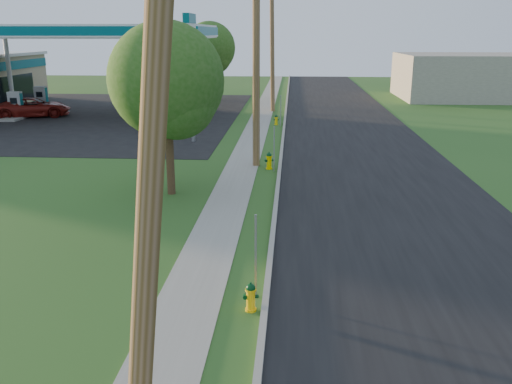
# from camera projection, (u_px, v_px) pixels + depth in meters

# --- Properties ---
(road) EXTENTS (8.00, 120.00, 0.02)m
(road) POSITION_uv_depth(u_px,v_px,m) (396.00, 218.00, 17.85)
(road) COLOR black
(road) RESTS_ON ground
(curb) EXTENTS (0.15, 120.00, 0.15)m
(curb) POSITION_uv_depth(u_px,v_px,m) (275.00, 213.00, 18.09)
(curb) COLOR gray
(curb) RESTS_ON ground
(sidewalk) EXTENTS (1.50, 120.00, 0.03)m
(sidewalk) POSITION_uv_depth(u_px,v_px,m) (223.00, 214.00, 18.22)
(sidewalk) COLOR gray
(sidewalk) RESTS_ON ground
(forecourt) EXTENTS (26.00, 28.00, 0.02)m
(forecourt) POSITION_uv_depth(u_px,v_px,m) (63.00, 115.00, 40.23)
(forecourt) COLOR black
(forecourt) RESTS_ON ground
(utility_pole_near) EXTENTS (1.40, 0.32, 9.48)m
(utility_pole_near) POSITION_uv_depth(u_px,v_px,m) (152.00, 129.00, 6.30)
(utility_pole_near) COLOR brown
(utility_pole_near) RESTS_ON ground
(utility_pole_mid) EXTENTS (1.40, 0.32, 9.80)m
(utility_pole_mid) POSITION_uv_depth(u_px,v_px,m) (256.00, 55.00, 23.48)
(utility_pole_mid) COLOR brown
(utility_pole_mid) RESTS_ON ground
(utility_pole_far) EXTENTS (1.40, 0.32, 9.50)m
(utility_pole_far) POSITION_uv_depth(u_px,v_px,m) (272.00, 47.00, 40.75)
(utility_pole_far) COLOR brown
(utility_pole_far) RESTS_ON ground
(sign_post_near) EXTENTS (0.05, 0.04, 2.00)m
(sign_post_near) POSITION_uv_depth(u_px,v_px,m) (256.00, 256.00, 12.29)
(sign_post_near) COLOR gray
(sign_post_near) RESTS_ON ground
(sign_post_mid) EXTENTS (0.05, 0.04, 2.00)m
(sign_post_mid) POSITION_uv_depth(u_px,v_px,m) (274.00, 149.00, 23.59)
(sign_post_mid) COLOR gray
(sign_post_mid) RESTS_ON ground
(sign_post_far) EXTENTS (0.05, 0.04, 2.00)m
(sign_post_far) POSITION_uv_depth(u_px,v_px,m) (281.00, 111.00, 35.26)
(sign_post_far) COLOR gray
(sign_post_far) RESTS_ON ground
(gas_canopy) EXTENTS (18.18, 9.18, 6.40)m
(gas_canopy) POSITION_uv_depth(u_px,v_px,m) (82.00, 32.00, 38.44)
(gas_canopy) COLOR silver
(gas_canopy) RESTS_ON ground
(fuel_pump_nw) EXTENTS (1.20, 3.20, 1.90)m
(fuel_pump_nw) POSITION_uv_depth(u_px,v_px,m) (16.00, 109.00, 38.28)
(fuel_pump_nw) COLOR gray
(fuel_pump_nw) RESTS_ON ground
(fuel_pump_ne) EXTENTS (1.20, 3.20, 1.90)m
(fuel_pump_ne) POSITION_uv_depth(u_px,v_px,m) (141.00, 110.00, 37.69)
(fuel_pump_ne) COLOR gray
(fuel_pump_ne) RESTS_ON ground
(fuel_pump_sw) EXTENTS (1.20, 3.20, 1.90)m
(fuel_pump_sw) POSITION_uv_depth(u_px,v_px,m) (42.00, 102.00, 42.10)
(fuel_pump_sw) COLOR gray
(fuel_pump_sw) RESTS_ON ground
(fuel_pump_se) EXTENTS (1.20, 3.20, 1.90)m
(fuel_pump_se) POSITION_uv_depth(u_px,v_px,m) (155.00, 103.00, 41.52)
(fuel_pump_se) COLOR gray
(fuel_pump_se) RESTS_ON ground
(price_pylon) EXTENTS (0.34, 2.04, 6.85)m
(price_pylon) POSITION_uv_depth(u_px,v_px,m) (190.00, 41.00, 28.86)
(price_pylon) COLOR gray
(price_pylon) RESTS_ON ground
(distant_building) EXTENTS (14.00, 10.00, 4.00)m
(distant_building) POSITION_uv_depth(u_px,v_px,m) (478.00, 76.00, 49.91)
(distant_building) COLOR gray
(distant_building) RESTS_ON ground
(tree_verge) EXTENTS (4.19, 4.19, 6.34)m
(tree_verge) POSITION_uv_depth(u_px,v_px,m) (169.00, 85.00, 19.35)
(tree_verge) COLOR #3E291C
(tree_verge) RESTS_ON ground
(tree_lot) EXTENTS (4.54, 4.54, 6.88)m
(tree_lot) POSITION_uv_depth(u_px,v_px,m) (211.00, 50.00, 47.66)
(tree_lot) COLOR #3E291C
(tree_lot) RESTS_ON ground
(hydrant_near) EXTENTS (0.35, 0.31, 0.67)m
(hydrant_near) POSITION_uv_depth(u_px,v_px,m) (251.00, 297.00, 11.83)
(hydrant_near) COLOR yellow
(hydrant_near) RESTS_ON ground
(hydrant_mid) EXTENTS (0.40, 0.36, 0.78)m
(hydrant_mid) POSITION_uv_depth(u_px,v_px,m) (269.00, 161.00, 24.18)
(hydrant_mid) COLOR #F9DA00
(hydrant_mid) RESTS_ON ground
(hydrant_far) EXTENTS (0.36, 0.32, 0.69)m
(hydrant_far) POSITION_uv_depth(u_px,v_px,m) (276.00, 120.00, 35.80)
(hydrant_far) COLOR yellow
(hydrant_far) RESTS_ON ground
(car_red) EXTENTS (5.55, 3.96, 1.40)m
(car_red) POSITION_uv_depth(u_px,v_px,m) (34.00, 107.00, 39.04)
(car_red) COLOR maroon
(car_red) RESTS_ON ground
(car_silver) EXTENTS (4.91, 3.35, 1.55)m
(car_silver) POSITION_uv_depth(u_px,v_px,m) (160.00, 104.00, 40.23)
(car_silver) COLOR #9D9FA4
(car_silver) RESTS_ON ground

